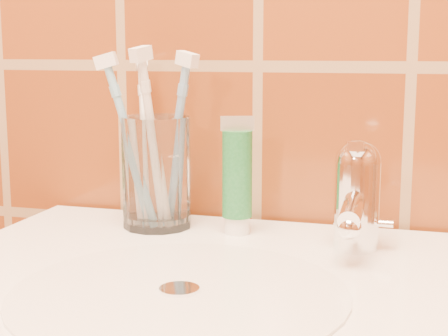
% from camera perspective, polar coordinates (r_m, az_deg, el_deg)
% --- Properties ---
extents(glass_tumbler, '(0.11, 0.11, 0.13)m').
position_cam_1_polar(glass_tumbler, '(0.83, -5.61, -0.35)').
color(glass_tumbler, white).
rests_on(glass_tumbler, pedestal_sink).
extents(toothpaste_tube, '(0.04, 0.03, 0.14)m').
position_cam_1_polar(toothpaste_tube, '(0.79, 1.10, -0.94)').
color(toothpaste_tube, white).
rests_on(toothpaste_tube, pedestal_sink).
extents(faucet, '(0.05, 0.11, 0.12)m').
position_cam_1_polar(faucet, '(0.74, 10.97, -1.95)').
color(faucet, white).
rests_on(faucet, pedestal_sink).
extents(toothbrush_0, '(0.11, 0.14, 0.22)m').
position_cam_1_polar(toothbrush_0, '(0.85, -6.59, 2.25)').
color(toothbrush_0, white).
rests_on(toothbrush_0, glass_tumbler).
extents(toothbrush_1, '(0.07, 0.10, 0.23)m').
position_cam_1_polar(toothbrush_1, '(0.80, -5.91, 2.18)').
color(toothbrush_1, silver).
rests_on(toothbrush_1, glass_tumbler).
extents(toothbrush_2, '(0.10, 0.09, 0.22)m').
position_cam_1_polar(toothbrush_2, '(0.81, -4.08, 2.13)').
color(toothbrush_2, '#6F9AC6').
rests_on(toothbrush_2, glass_tumbler).
extents(toothbrush_3, '(0.10, 0.09, 0.21)m').
position_cam_1_polar(toothbrush_3, '(0.82, -7.71, 2.01)').
color(toothbrush_3, '#75ADD0').
rests_on(toothbrush_3, glass_tumbler).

